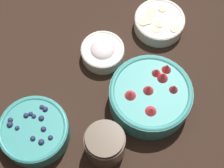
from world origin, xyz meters
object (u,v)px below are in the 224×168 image
object	(u,v)px
bowl_strawberries	(151,94)
bowl_cream	(103,51)
bowl_blueberries	(34,131)
jar_chocolate	(105,145)
bowl_bananas	(159,22)

from	to	relation	value
bowl_strawberries	bowl_cream	world-z (taller)	bowl_strawberries
bowl_blueberries	jar_chocolate	size ratio (longest dim) A/B	1.76
bowl_strawberries	bowl_blueberries	bearing A→B (deg)	-53.49
bowl_bananas	bowl_strawberries	bearing A→B (deg)	9.79
bowl_cream	jar_chocolate	xyz separation A→B (m)	(0.26, 0.10, 0.02)
bowl_cream	jar_chocolate	bearing A→B (deg)	20.42
bowl_blueberries	jar_chocolate	bearing A→B (deg)	96.10
jar_chocolate	bowl_blueberries	bearing A→B (deg)	-83.90
bowl_blueberries	bowl_bananas	distance (m)	0.47
bowl_bananas	jar_chocolate	world-z (taller)	jar_chocolate
bowl_bananas	bowl_cream	xyz separation A→B (m)	(0.15, -0.12, 0.00)
bowl_cream	jar_chocolate	world-z (taller)	jar_chocolate
bowl_bananas	jar_chocolate	xyz separation A→B (m)	(0.40, -0.03, 0.02)
bowl_bananas	bowl_cream	distance (m)	0.19
bowl_blueberries	jar_chocolate	distance (m)	0.18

